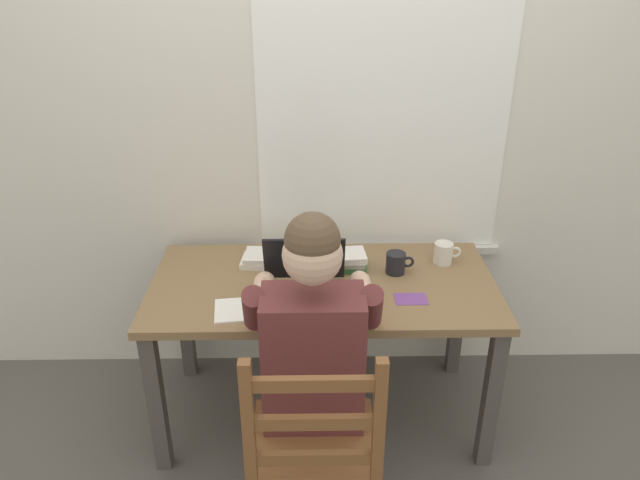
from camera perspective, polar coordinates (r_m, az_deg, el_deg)
ground_plane at (r=2.94m, az=0.25°, el=-15.86°), size 8.00×8.00×0.00m
back_wall at (r=2.71m, az=0.23°, el=11.74°), size 6.00×0.08×2.60m
desk at (r=2.58m, az=0.28°, el=-5.74°), size 1.44×0.71×0.70m
seated_person at (r=2.17m, az=-0.67°, el=-10.04°), size 0.50×0.60×1.25m
wooden_chair at (r=2.11m, az=-0.59°, el=-19.46°), size 0.42×0.42×0.94m
laptop at (r=2.41m, az=-1.51°, el=-4.20°), size 0.33×0.31×0.23m
computer_mouse at (r=2.35m, az=4.52°, el=-6.07°), size 0.06×0.10×0.03m
coffee_mug_white at (r=2.71m, az=11.59°, el=-1.22°), size 0.12×0.08×0.10m
coffee_mug_dark at (r=2.60m, az=7.19°, el=-2.16°), size 0.12×0.08×0.09m
book_stack_main at (r=2.62m, az=2.43°, el=-1.93°), size 0.20×0.16×0.07m
book_stack_side at (r=2.67m, az=-5.26°, el=-1.76°), size 0.20×0.16×0.05m
paper_pile_near_laptop at (r=2.36m, az=-6.84°, el=-6.49°), size 0.27×0.19×0.01m
landscape_photo_print at (r=2.44m, az=8.56°, el=-5.51°), size 0.13×0.09×0.00m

